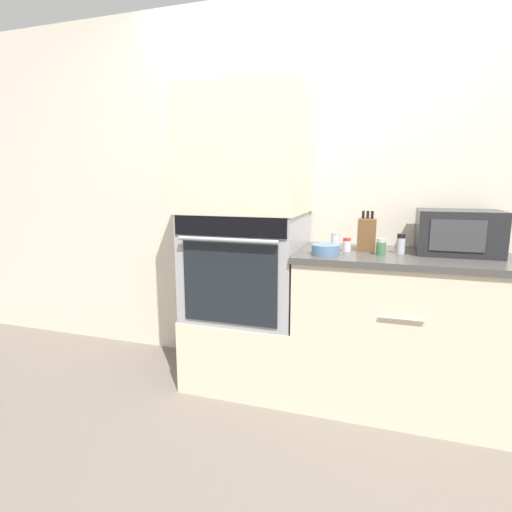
% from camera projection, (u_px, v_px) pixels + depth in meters
% --- Properties ---
extents(ground_plane, '(12.00, 12.00, 0.00)m').
position_uv_depth(ground_plane, '(289.00, 412.00, 2.31)').
color(ground_plane, '#6B6056').
extents(wall_back, '(8.00, 0.05, 2.50)m').
position_uv_depth(wall_back, '(313.00, 192.00, 2.67)').
color(wall_back, beige).
rests_on(wall_back, ground_plane).
extents(oven_cabinet_base, '(0.72, 0.60, 0.46)m').
position_uv_depth(oven_cabinet_base, '(247.00, 347.00, 2.66)').
color(oven_cabinet_base, beige).
rests_on(oven_cabinet_base, ground_plane).
extents(wall_oven, '(0.70, 0.64, 0.66)m').
position_uv_depth(wall_oven, '(246.00, 264.00, 2.55)').
color(wall_oven, '#9EA0A5').
rests_on(wall_oven, oven_cabinet_base).
extents(oven_cabinet_upper, '(0.72, 0.60, 0.73)m').
position_uv_depth(oven_cabinet_upper, '(246.00, 152.00, 2.43)').
color(oven_cabinet_upper, beige).
rests_on(oven_cabinet_upper, wall_oven).
extents(counter_unit, '(1.17, 0.63, 0.91)m').
position_uv_depth(counter_unit, '(398.00, 330.00, 2.34)').
color(counter_unit, beige).
rests_on(counter_unit, ground_plane).
extents(microwave, '(0.43, 0.32, 0.25)m').
position_uv_depth(microwave, '(458.00, 232.00, 2.23)').
color(microwave, '#232326').
rests_on(microwave, counter_unit).
extents(knife_block, '(0.10, 0.12, 0.23)m').
position_uv_depth(knife_block, '(367.00, 234.00, 2.35)').
color(knife_block, brown).
rests_on(knife_block, counter_unit).
extents(bowl, '(0.16, 0.16, 0.06)m').
position_uv_depth(bowl, '(326.00, 250.00, 2.22)').
color(bowl, '#517599').
rests_on(bowl, counter_unit).
extents(condiment_jar_near, '(0.05, 0.05, 0.09)m').
position_uv_depth(condiment_jar_near, '(381.00, 247.00, 2.21)').
color(condiment_jar_near, '#427047').
rests_on(condiment_jar_near, counter_unit).
extents(condiment_jar_mid, '(0.05, 0.05, 0.10)m').
position_uv_depth(condiment_jar_mid, '(335.00, 241.00, 2.42)').
color(condiment_jar_mid, silver).
rests_on(condiment_jar_mid, counter_unit).
extents(condiment_jar_far, '(0.05, 0.05, 0.11)m').
position_uv_depth(condiment_jar_far, '(401.00, 244.00, 2.25)').
color(condiment_jar_far, silver).
rests_on(condiment_jar_far, counter_unit).
extents(condiment_jar_back, '(0.05, 0.05, 0.08)m').
position_uv_depth(condiment_jar_back, '(347.00, 245.00, 2.32)').
color(condiment_jar_back, silver).
rests_on(condiment_jar_back, counter_unit).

